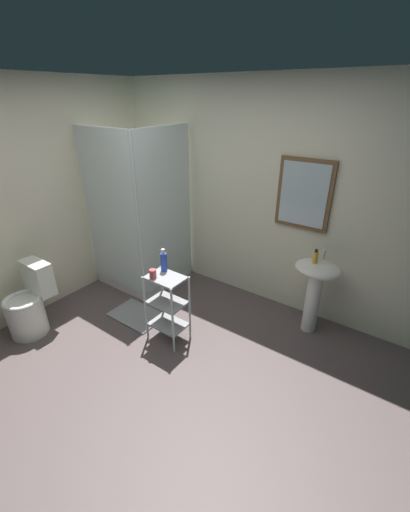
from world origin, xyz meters
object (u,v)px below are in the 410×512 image
pedestal_sink (316,283)px  toilet (29,306)px  storage_cart (167,303)px  rinse_cup (153,274)px  bath_mat (137,315)px  hand_soap_bottle (315,257)px  shower_stall (143,251)px  shampoo_bottle_blue (164,261)px

pedestal_sink → toilet: 2.98m
pedestal_sink → storage_cart: pedestal_sink is taller
storage_cart → rinse_cup: rinse_cup is taller
toilet → storage_cart: size_ratio=1.03×
toilet → bath_mat: (0.71, 0.81, -0.31)m
storage_cart → bath_mat: size_ratio=1.23×
hand_soap_bottle → rinse_cup: bearing=-138.0°
rinse_cup → shower_stall: bearing=140.8°
bath_mat → pedestal_sink: bearing=28.8°
shower_stall → toilet: 1.45m
pedestal_sink → rinse_cup: rinse_cup is taller
hand_soap_bottle → rinse_cup: size_ratio=1.60×
hand_soap_bottle → storage_cart: bearing=-138.2°
hand_soap_bottle → rinse_cup: hand_soap_bottle is taller
shower_stall → storage_cart: shower_stall is taller
shower_stall → hand_soap_bottle: size_ratio=13.98×
toilet → hand_soap_bottle: 2.97m
bath_mat → storage_cart: bearing=-6.9°
shower_stall → hand_soap_bottle: 2.17m
shower_stall → rinse_cup: (0.93, -0.76, 0.32)m
pedestal_sink → rinse_cup: 1.64m
pedestal_sink → rinse_cup: bearing=-138.5°
pedestal_sink → rinse_cup: (-1.22, -1.08, 0.21)m
bath_mat → toilet: bearing=-131.4°
shampoo_bottle_blue → bath_mat: shampoo_bottle_blue is taller
hand_soap_bottle → shampoo_bottle_blue: 1.48m
toilet → hand_soap_bottle: size_ratio=5.31×
pedestal_sink → shower_stall: bearing=-171.6°
shampoo_bottle_blue → bath_mat: (-0.46, -0.02, -0.83)m
shower_stall → hand_soap_bottle: (2.11, 0.30, 0.41)m
storage_cart → shampoo_bottle_blue: (-0.09, 0.09, 0.41)m
shower_stall → storage_cart: 1.22m
shower_stall → storage_cart: size_ratio=2.70×
toilet → shampoo_bottle_blue: (1.18, 0.83, 0.53)m
shower_stall → bath_mat: 0.89m
hand_soap_bottle → shampoo_bottle_blue: bearing=-143.2°
rinse_cup → shampoo_bottle_blue: bearing=94.0°
shampoo_bottle_blue → bath_mat: size_ratio=0.39×
bath_mat → hand_soap_bottle: bearing=28.9°
rinse_cup → storage_cart: bearing=44.6°
rinse_cup → bath_mat: 0.92m
storage_cart → bath_mat: bearing=173.1°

